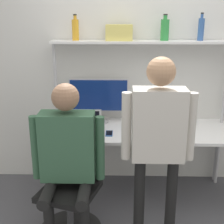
{
  "coord_description": "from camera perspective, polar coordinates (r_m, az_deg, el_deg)",
  "views": [
    {
      "loc": [
        -0.22,
        -2.7,
        1.91
      ],
      "look_at": [
        -0.29,
        -0.13,
        1.11
      ],
      "focal_mm": 50.0,
      "sensor_mm": 36.0,
      "label": 1
    }
  ],
  "objects": [
    {
      "name": "ground_plane",
      "position": [
        3.32,
        5.3,
        -17.91
      ],
      "size": [
        12.0,
        12.0,
        0.0
      ],
      "primitive_type": "plane",
      "color": "#4C4C51"
    },
    {
      "name": "wall_back",
      "position": [
        3.54,
        5.1,
        8.19
      ],
      "size": [
        8.0,
        0.06,
        2.7
      ],
      "color": "silver",
      "rests_on": "ground_plane"
    },
    {
      "name": "desk",
      "position": [
        3.33,
        5.21,
        -4.26
      ],
      "size": [
        1.99,
        0.74,
        0.76
      ],
      "color": "white",
      "rests_on": "ground_plane"
    },
    {
      "name": "shelf_unit",
      "position": [
        3.37,
        5.3,
        8.93
      ],
      "size": [
        1.89,
        0.25,
        1.65
      ],
      "color": "white",
      "rests_on": "ground_plane"
    },
    {
      "name": "monitor",
      "position": [
        3.44,
        -2.46,
        2.6
      ],
      "size": [
        0.65,
        0.22,
        0.49
      ],
      "color": "#B7B7BC",
      "rests_on": "desk"
    },
    {
      "name": "laptop",
      "position": [
        3.16,
        -5.1,
        -2.84
      ],
      "size": [
        0.34,
        0.23,
        0.24
      ],
      "color": "silver",
      "rests_on": "desk"
    },
    {
      "name": "cell_phone",
      "position": [
        3.17,
        -0.53,
        -3.93
      ],
      "size": [
        0.07,
        0.15,
        0.01
      ],
      "color": "#264C8C",
      "rests_on": "desk"
    },
    {
      "name": "office_chair",
      "position": [
        2.94,
        -7.36,
        -16.43
      ],
      "size": [
        0.57,
        0.57,
        0.92
      ],
      "color": "black",
      "rests_on": "ground_plane"
    },
    {
      "name": "person_seated",
      "position": [
        2.65,
        -8.2,
        -7.07
      ],
      "size": [
        0.62,
        0.47,
        1.39
      ],
      "color": "black",
      "rests_on": "ground_plane"
    },
    {
      "name": "person_standing",
      "position": [
        2.47,
        8.46,
        -3.67
      ],
      "size": [
        0.58,
        0.22,
        1.62
      ],
      "color": "black",
      "rests_on": "ground_plane"
    },
    {
      "name": "bottle_green",
      "position": [
        3.36,
        9.63,
        14.67
      ],
      "size": [
        0.09,
        0.09,
        0.27
      ],
      "color": "#2D8C3F",
      "rests_on": "shelf_unit"
    },
    {
      "name": "bottle_amber",
      "position": [
        3.36,
        -6.71,
        14.77
      ],
      "size": [
        0.07,
        0.07,
        0.26
      ],
      "color": "gold",
      "rests_on": "shelf_unit"
    },
    {
      "name": "bottle_blue",
      "position": [
        3.43,
        15.97,
        14.41
      ],
      "size": [
        0.06,
        0.06,
        0.28
      ],
      "color": "#335999",
      "rests_on": "shelf_unit"
    },
    {
      "name": "storage_box",
      "position": [
        3.33,
        1.3,
        14.32
      ],
      "size": [
        0.28,
        0.18,
        0.16
      ],
      "color": "#DBCC66",
      "rests_on": "shelf_unit"
    }
  ]
}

